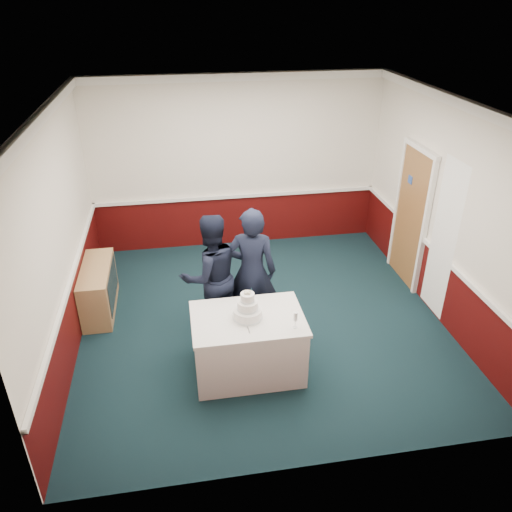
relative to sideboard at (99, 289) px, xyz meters
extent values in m
plane|color=black|center=(2.28, -0.66, -0.35)|extent=(5.00, 5.00, 0.00)
cube|color=silver|center=(2.28, 1.82, 1.15)|extent=(5.00, 0.05, 3.00)
cube|color=silver|center=(-0.20, -0.66, 1.15)|extent=(0.05, 5.00, 3.00)
cube|color=silver|center=(4.75, -0.66, 1.15)|extent=(0.05, 5.00, 3.00)
cube|color=white|center=(2.28, -0.66, 2.62)|extent=(5.00, 5.00, 0.05)
cube|color=#420908|center=(2.28, 1.82, 0.10)|extent=(5.00, 0.02, 0.90)
cube|color=white|center=(2.28, 1.81, 0.57)|extent=(4.98, 0.05, 0.06)
cube|color=white|center=(2.28, 1.80, 2.58)|extent=(5.00, 0.08, 0.12)
cube|color=brown|center=(4.74, 0.14, 0.70)|extent=(0.05, 0.90, 2.10)
cube|color=#234799|center=(4.71, 0.29, 1.27)|extent=(0.01, 0.12, 0.12)
cube|color=white|center=(4.70, -0.91, 0.85)|extent=(0.02, 0.60, 2.20)
cube|color=tan|center=(0.00, 0.00, 0.00)|extent=(0.40, 1.20, 0.70)
cube|color=black|center=(0.20, 0.00, 0.05)|extent=(0.01, 1.00, 0.50)
cube|color=white|center=(1.92, -1.66, 0.03)|extent=(1.28, 0.88, 0.76)
cube|color=white|center=(1.92, -1.66, 0.42)|extent=(1.32, 0.92, 0.04)
cylinder|color=white|center=(1.92, -1.66, 0.50)|extent=(0.34, 0.34, 0.12)
cylinder|color=silver|center=(1.92, -1.66, 0.45)|extent=(0.35, 0.35, 0.03)
cylinder|color=white|center=(1.92, -1.66, 0.61)|extent=(0.24, 0.24, 0.11)
cylinder|color=silver|center=(1.92, -1.66, 0.57)|extent=(0.25, 0.25, 0.02)
cylinder|color=white|center=(1.92, -1.66, 0.72)|extent=(0.16, 0.16, 0.10)
cylinder|color=silver|center=(1.92, -1.66, 0.68)|extent=(0.17, 0.17, 0.02)
sphere|color=#EDE5C9|center=(1.92, -1.66, 0.79)|extent=(0.03, 0.03, 0.03)
sphere|color=#EDE5C9|center=(1.95, -1.64, 0.79)|extent=(0.03, 0.03, 0.03)
sphere|color=#EDE5C9|center=(1.90, -1.63, 0.79)|extent=(0.03, 0.03, 0.03)
sphere|color=#EDE5C9|center=(1.94, -1.68, 0.79)|extent=(0.03, 0.03, 0.03)
sphere|color=#EDE5C9|center=(1.90, -1.67, 0.79)|extent=(0.03, 0.03, 0.03)
cube|color=silver|center=(1.89, -1.86, 0.44)|extent=(0.03, 0.22, 0.00)
cylinder|color=silver|center=(2.42, -1.94, 0.44)|extent=(0.05, 0.05, 0.01)
cylinder|color=silver|center=(2.42, -1.94, 0.49)|extent=(0.01, 0.01, 0.09)
cylinder|color=silver|center=(2.42, -1.94, 0.59)|extent=(0.04, 0.04, 0.11)
imported|color=black|center=(1.57, -0.75, 0.51)|extent=(0.99, 0.86, 1.72)
imported|color=black|center=(2.11, -0.79, 0.54)|extent=(0.73, 0.57, 1.79)
camera|label=1|loc=(1.22, -6.38, 3.85)|focal=35.00mm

